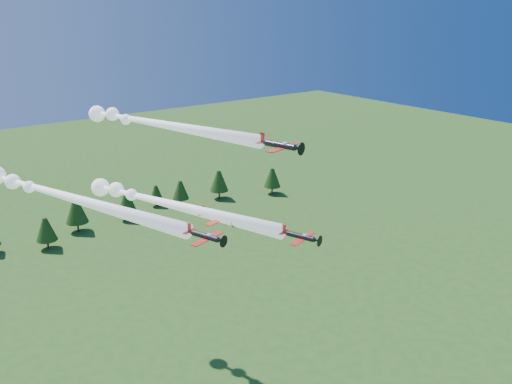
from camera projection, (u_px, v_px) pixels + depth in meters
plane_lead at (164, 203)px, 106.06m from camera, size 20.50×49.53×3.70m
plane_left at (65, 196)px, 103.24m from camera, size 22.08×56.98×3.70m
plane_right at (158, 123)px, 117.80m from camera, size 19.61×55.19×3.70m
plane_slot at (219, 217)px, 99.55m from camera, size 7.07×7.84×2.48m
treeline at (69, 218)px, 189.34m from camera, size 175.37×21.44×11.91m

